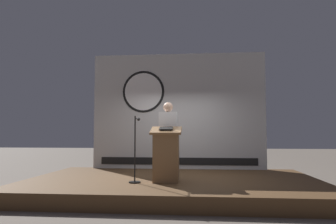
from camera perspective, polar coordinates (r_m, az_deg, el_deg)
The scene contains 6 objects.
ground_plane at distance 7.20m, azimuth 0.91°, elevation -14.36°, with size 40.00×40.00×0.00m, color #6B6056.
stage_platform at distance 7.17m, azimuth 0.91°, elevation -13.18°, with size 6.40×4.00×0.30m, color brown.
banner_display at distance 8.95m, azimuth 1.66°, elevation 0.21°, with size 4.91×0.12×3.29m.
podium at distance 6.53m, azimuth -0.34°, elevation -7.85°, with size 0.64×0.50×1.15m.
speaker_person at distance 7.00m, azimuth 0.01°, elevation -5.02°, with size 0.40×0.26×1.70m.
microphone_stand at distance 6.54m, azimuth -5.98°, elevation -8.56°, with size 0.24×0.53×1.36m.
Camera 1 is at (0.56, -7.06, 1.31)m, focal length 33.38 mm.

